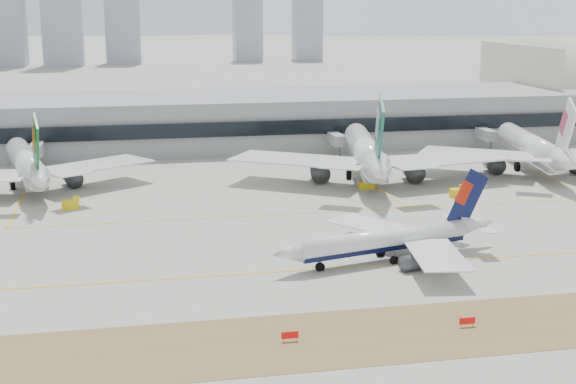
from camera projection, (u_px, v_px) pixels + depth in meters
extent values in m
plane|color=#A4A299|center=(279.00, 262.00, 132.80)|extent=(3000.00, 3000.00, 0.00)
cube|color=brown|center=(325.00, 339.00, 102.25)|extent=(360.00, 18.00, 0.06)
cube|color=yellow|center=(285.00, 271.00, 128.02)|extent=(360.00, 0.45, 0.04)
cube|color=yellow|center=(251.00, 216.00, 161.43)|extent=(360.00, 0.45, 0.04)
cylinder|color=white|center=(383.00, 239.00, 132.40)|extent=(30.96, 10.77, 3.40)
cube|color=black|center=(383.00, 245.00, 132.61)|extent=(30.23, 10.13, 1.53)
cone|color=white|center=(286.00, 253.00, 124.98)|extent=(5.42, 4.44, 3.40)
cone|color=white|center=(476.00, 224.00, 140.17)|extent=(7.52, 4.96, 3.40)
cube|color=white|center=(375.00, 226.00, 142.47)|extent=(16.04, 18.06, 0.20)
cube|color=white|center=(455.00, 217.00, 143.47)|extent=(5.08, 5.63, 0.14)
cylinder|color=#3F4247|center=(375.00, 241.00, 139.41)|extent=(5.64, 3.72, 2.55)
cube|color=#3F4247|center=(375.00, 236.00, 139.18)|extent=(2.15, 0.77, 1.19)
cube|color=white|center=(437.00, 255.00, 125.89)|extent=(9.95, 17.65, 0.20)
cube|color=white|center=(487.00, 229.00, 135.69)|extent=(3.35, 4.96, 0.14)
cylinder|color=#3F4247|center=(416.00, 262.00, 128.35)|extent=(5.64, 3.72, 2.55)
cube|color=#3F4247|center=(416.00, 256.00, 128.12)|extent=(2.15, 0.77, 1.19)
cube|color=#0A123F|center=(468.00, 199.00, 138.19)|extent=(8.21, 2.32, 10.63)
cube|color=#AE1D0B|center=(464.00, 193.00, 137.57)|extent=(3.77, 1.27, 4.56)
cylinder|color=#3F4247|center=(320.00, 265.00, 128.13)|extent=(0.41, 0.41, 2.04)
cylinder|color=black|center=(320.00, 267.00, 128.23)|extent=(1.63, 0.94, 1.53)
cylinder|color=#3F4247|center=(395.00, 258.00, 131.44)|extent=(0.41, 0.41, 2.04)
cylinder|color=black|center=(395.00, 260.00, 131.53)|extent=(1.63, 0.94, 1.53)
cylinder|color=#3F4247|center=(380.00, 251.00, 135.32)|extent=(0.41, 0.41, 2.04)
cylinder|color=black|center=(380.00, 253.00, 135.42)|extent=(1.63, 0.94, 1.53)
cylinder|color=white|center=(26.00, 162.00, 185.67)|extent=(14.09, 40.98, 5.39)
cube|color=slate|center=(27.00, 168.00, 186.01)|extent=(13.13, 40.01, 2.43)
cone|color=white|center=(16.00, 146.00, 206.60)|extent=(6.62, 7.25, 5.39)
cone|color=white|center=(40.00, 180.00, 163.31)|extent=(7.23, 10.02, 5.39)
cube|color=white|center=(95.00, 165.00, 186.24)|extent=(28.06, 24.45, 0.32)
cube|color=white|center=(73.00, 174.00, 167.49)|extent=(8.52, 7.25, 0.22)
cylinder|color=#3F4247|center=(72.00, 177.00, 187.41)|extent=(5.42, 7.51, 4.05)
cube|color=#3F4247|center=(72.00, 170.00, 187.04)|extent=(1.01, 2.85, 1.89)
cube|color=white|center=(3.00, 180.00, 161.98)|extent=(7.90, 4.67, 0.22)
cube|color=#0D5C20|center=(36.00, 147.00, 164.37)|extent=(2.92, 11.12, 14.47)
cube|color=#DC5D0C|center=(35.00, 139.00, 165.02)|extent=(1.68, 5.09, 6.19)
cylinder|color=#3F4247|center=(21.00, 168.00, 200.46)|extent=(0.65, 0.65, 3.24)
cylinder|color=black|center=(21.00, 171.00, 200.61)|extent=(1.45, 2.57, 2.43)
cylinder|color=#3F4247|center=(12.00, 182.00, 184.27)|extent=(0.65, 0.65, 3.24)
cylinder|color=black|center=(13.00, 185.00, 184.42)|extent=(1.45, 2.57, 2.43)
cylinder|color=#3F4247|center=(44.00, 180.00, 187.02)|extent=(0.65, 0.65, 3.24)
cylinder|color=black|center=(44.00, 183.00, 187.18)|extent=(1.45, 2.57, 2.43)
cylinder|color=white|center=(365.00, 150.00, 195.40)|extent=(14.83, 47.65, 6.26)
cube|color=slate|center=(365.00, 157.00, 195.80)|extent=(13.73, 46.55, 2.82)
cone|color=white|center=(355.00, 133.00, 221.94)|extent=(7.48, 8.25, 6.26)
cone|color=white|center=(380.00, 171.00, 167.09)|extent=(8.08, 11.48, 6.26)
cube|color=white|center=(440.00, 159.00, 189.07)|extent=(32.17, 19.45, 0.38)
cube|color=white|center=(418.00, 167.00, 169.00)|extent=(9.28, 5.69, 0.25)
cylinder|color=#3F4247|center=(413.00, 171.00, 192.83)|extent=(6.06, 8.61, 4.69)
cube|color=#3F4247|center=(414.00, 163.00, 192.40)|extent=(1.06, 3.32, 2.19)
cube|color=white|center=(297.00, 159.00, 188.65)|extent=(32.72, 27.77, 0.38)
cube|color=white|center=(341.00, 167.00, 168.80)|extent=(9.89, 8.23, 0.25)
cylinder|color=#3F4247|center=(320.00, 171.00, 192.56)|extent=(6.06, 8.61, 4.69)
cube|color=#3F4247|center=(320.00, 163.00, 192.13)|extent=(1.06, 3.32, 2.19)
cube|color=#16624E|center=(379.00, 133.00, 168.58)|extent=(2.95, 12.96, 16.78)
cube|color=#B2B9BC|center=(379.00, 124.00, 169.44)|extent=(1.76, 5.93, 7.18)
cylinder|color=#3F4247|center=(358.00, 157.00, 214.05)|extent=(0.75, 0.75, 3.75)
cylinder|color=black|center=(358.00, 159.00, 214.23)|extent=(1.59, 2.97, 2.82)
cylinder|color=#3F4247|center=(349.00, 171.00, 195.22)|extent=(0.75, 0.75, 3.75)
cylinder|color=black|center=(349.00, 174.00, 195.40)|extent=(1.59, 2.97, 2.82)
cylinder|color=#3F4247|center=(382.00, 171.00, 195.32)|extent=(0.75, 0.75, 3.75)
cylinder|color=black|center=(382.00, 174.00, 195.50)|extent=(1.59, 2.97, 2.82)
cylinder|color=white|center=(531.00, 146.00, 205.02)|extent=(13.54, 43.49, 5.71)
cube|color=slate|center=(531.00, 152.00, 205.38)|extent=(12.54, 42.48, 2.57)
cone|color=white|center=(505.00, 131.00, 229.24)|extent=(6.82, 7.53, 5.71)
cone|color=white|center=(568.00, 163.00, 179.17)|extent=(7.37, 10.48, 5.71)
cylinder|color=#3F4247|center=(575.00, 164.00, 202.67)|extent=(5.53, 7.86, 4.28)
cube|color=#3F4247|center=(576.00, 157.00, 202.27)|extent=(0.97, 3.03, 2.00)
cube|color=white|center=(477.00, 154.00, 198.85)|extent=(29.87, 25.35, 0.34)
cube|color=white|center=(533.00, 160.00, 180.73)|extent=(9.03, 7.51, 0.23)
cylinder|color=#3F4247|center=(494.00, 164.00, 202.42)|extent=(5.53, 7.86, 4.28)
cube|color=#3F4247|center=(495.00, 157.00, 202.02)|extent=(0.97, 3.03, 2.00)
cube|color=white|center=(566.00, 131.00, 180.54)|extent=(2.70, 11.83, 15.32)
cube|color=#CC4868|center=(564.00, 123.00, 181.32)|extent=(1.61, 5.41, 6.56)
cylinder|color=#3F4247|center=(512.00, 152.00, 222.03)|extent=(0.69, 0.69, 3.43)
cylinder|color=black|center=(512.00, 154.00, 222.19)|extent=(1.45, 2.71, 2.57)
cylinder|color=#3F4247|center=(517.00, 164.00, 204.85)|extent=(0.69, 0.69, 3.43)
cylinder|color=black|center=(517.00, 167.00, 205.01)|extent=(1.45, 2.71, 2.57)
cylinder|color=#3F4247|center=(546.00, 164.00, 204.94)|extent=(0.69, 0.69, 3.43)
cylinder|color=black|center=(546.00, 167.00, 205.10)|extent=(1.45, 2.71, 2.57)
cube|color=gray|center=(208.00, 120.00, 240.85)|extent=(280.00, 42.00, 15.00)
cube|color=black|center=(216.00, 130.00, 220.23)|extent=(280.00, 1.20, 4.00)
cube|color=beige|center=(517.00, 85.00, 279.39)|extent=(2.00, 57.00, 27.90)
cube|color=red|center=(290.00, 335.00, 101.17)|extent=(2.20, 0.15, 0.90)
cylinder|color=orange|center=(284.00, 340.00, 101.16)|extent=(0.10, 0.10, 0.50)
cylinder|color=orange|center=(296.00, 339.00, 101.47)|extent=(0.10, 0.10, 0.50)
cube|color=red|center=(467.00, 321.00, 105.72)|extent=(2.20, 0.15, 0.90)
cylinder|color=orange|center=(461.00, 326.00, 105.72)|extent=(0.10, 0.10, 0.50)
cylinder|color=orange|center=(473.00, 325.00, 106.02)|extent=(0.10, 0.10, 0.50)
cube|color=yellow|center=(70.00, 205.00, 166.82)|extent=(3.50, 2.00, 1.80)
cube|color=yellow|center=(76.00, 199.00, 166.77)|extent=(1.20, 1.80, 1.00)
cylinder|color=black|center=(64.00, 208.00, 165.95)|extent=(0.70, 0.30, 0.70)
cylinder|color=black|center=(65.00, 207.00, 167.48)|extent=(0.70, 0.30, 0.70)
cylinder|color=black|center=(76.00, 208.00, 166.41)|extent=(0.70, 0.30, 0.70)
cylinder|color=black|center=(77.00, 206.00, 167.93)|extent=(0.70, 0.30, 0.70)
cube|color=yellow|center=(458.00, 193.00, 177.41)|extent=(3.50, 2.00, 1.80)
cube|color=yellow|center=(463.00, 187.00, 177.36)|extent=(1.20, 1.80, 1.00)
cylinder|color=black|center=(454.00, 196.00, 176.54)|extent=(0.70, 0.30, 0.70)
cylinder|color=black|center=(451.00, 195.00, 178.07)|extent=(0.70, 0.30, 0.70)
cylinder|color=black|center=(464.00, 196.00, 177.00)|extent=(0.70, 0.30, 0.70)
cylinder|color=black|center=(462.00, 194.00, 178.53)|extent=(0.70, 0.30, 0.70)
cube|color=yellow|center=(366.00, 185.00, 185.14)|extent=(3.50, 2.00, 1.80)
cube|color=yellow|center=(371.00, 180.00, 185.09)|extent=(1.20, 1.80, 1.00)
cylinder|color=black|center=(362.00, 188.00, 184.27)|extent=(0.70, 0.30, 0.70)
cylinder|color=black|center=(360.00, 187.00, 185.80)|extent=(0.70, 0.30, 0.70)
cylinder|color=black|center=(372.00, 188.00, 184.73)|extent=(0.70, 0.30, 0.70)
cylinder|color=black|center=(370.00, 186.00, 186.25)|extent=(0.70, 0.30, 0.70)
cube|color=#979CAB|center=(0.00, 6.00, 537.96)|extent=(30.00, 27.00, 80.00)
cube|color=#979CAB|center=(122.00, 13.00, 563.89)|extent=(24.00, 21.60, 70.00)
cube|color=#979CAB|center=(247.00, 24.00, 587.53)|extent=(20.00, 18.00, 55.00)
cube|color=#979CAB|center=(307.00, 28.00, 596.90)|extent=(20.00, 18.00, 48.00)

